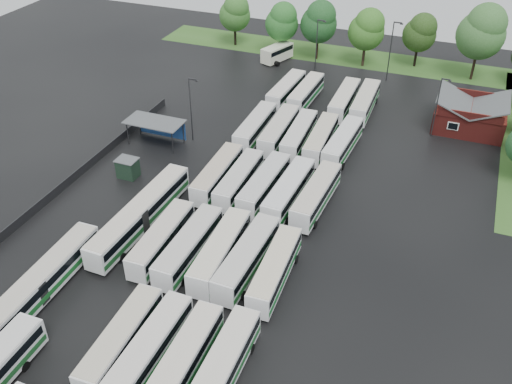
% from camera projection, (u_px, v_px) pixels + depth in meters
% --- Properties ---
extents(ground, '(160.00, 160.00, 0.00)m').
position_uv_depth(ground, '(197.00, 267.00, 60.28)').
color(ground, black).
rests_on(ground, ground).
extents(brick_building, '(10.07, 8.60, 5.39)m').
position_uv_depth(brick_building, '(469.00, 117.00, 84.69)').
color(brick_building, maroon).
rests_on(brick_building, ground).
extents(wash_shed, '(8.20, 4.20, 3.58)m').
position_uv_depth(wash_shed, '(156.00, 124.00, 80.66)').
color(wash_shed, '#2D2D30').
rests_on(wash_shed, ground).
extents(utility_hut, '(2.70, 2.20, 2.62)m').
position_uv_depth(utility_hut, '(128.00, 168.00, 74.09)').
color(utility_hut, black).
rests_on(utility_hut, ground).
extents(grass_strip_north, '(80.00, 10.00, 0.01)m').
position_uv_depth(grass_strip_north, '(357.00, 58.00, 109.29)').
color(grass_strip_north, '#335E20').
rests_on(grass_strip_north, ground).
extents(west_fence, '(0.10, 50.00, 1.20)m').
position_uv_depth(west_fence, '(69.00, 181.00, 72.79)').
color(west_fence, '#2D2D30').
rests_on(west_fence, ground).
extents(bus_r1c1, '(2.78, 11.43, 3.16)m').
position_uv_depth(bus_r1c1, '(121.00, 340.00, 49.96)').
color(bus_r1c1, white).
rests_on(bus_r1c1, ground).
extents(bus_r1c2, '(2.51, 11.51, 3.20)m').
position_uv_depth(bus_r1c2, '(150.00, 349.00, 49.12)').
color(bus_r1c2, white).
rests_on(bus_r1c2, ground).
extents(bus_r1c3, '(2.67, 11.60, 3.22)m').
position_uv_depth(bus_r1c3, '(184.00, 361.00, 48.03)').
color(bus_r1c3, white).
rests_on(bus_r1c3, ground).
extents(bus_r1c4, '(2.66, 11.73, 3.25)m').
position_uv_depth(bus_r1c4, '(222.00, 367.00, 47.44)').
color(bus_r1c4, white).
rests_on(bus_r1c4, ground).
extents(bus_r2c0, '(2.74, 11.53, 3.19)m').
position_uv_depth(bus_r2c0, '(162.00, 239.00, 61.39)').
color(bus_r2c0, white).
rests_on(bus_r2c0, ground).
extents(bus_r2c1, '(2.59, 11.86, 3.30)m').
position_uv_depth(bus_r2c1, '(189.00, 246.00, 60.31)').
color(bus_r2c1, white).
rests_on(bus_r2c1, ground).
extents(bus_r2c2, '(3.03, 12.08, 3.34)m').
position_uv_depth(bus_r2c2, '(220.00, 251.00, 59.60)').
color(bus_r2c2, white).
rests_on(bus_r2c2, ground).
extents(bus_r2c3, '(2.92, 12.10, 3.35)m').
position_uv_depth(bus_r2c3, '(247.00, 258.00, 58.75)').
color(bus_r2c3, white).
rests_on(bus_r2c3, ground).
extents(bus_r2c4, '(2.92, 11.54, 3.19)m').
position_uv_depth(bus_r2c4, '(275.00, 270.00, 57.39)').
color(bus_r2c4, white).
rests_on(bus_r2c4, ground).
extents(bus_r3c0, '(2.76, 11.71, 3.24)m').
position_uv_depth(bus_r3c0, '(218.00, 174.00, 72.03)').
color(bus_r3c0, white).
rests_on(bus_r3c0, ground).
extents(bus_r3c1, '(2.56, 11.39, 3.16)m').
position_uv_depth(bus_r3c1, '(239.00, 180.00, 71.01)').
color(bus_r3c1, white).
rests_on(bus_r3c1, ground).
extents(bus_r3c2, '(2.86, 11.86, 3.28)m').
position_uv_depth(bus_r3c2, '(264.00, 184.00, 70.05)').
color(bus_r3c2, white).
rests_on(bus_r3c2, ground).
extents(bus_r3c3, '(2.95, 12.11, 3.35)m').
position_uv_depth(bus_r3c3, '(289.00, 191.00, 68.83)').
color(bus_r3c3, white).
rests_on(bus_r3c3, ground).
extents(bus_r3c4, '(3.03, 11.97, 3.30)m').
position_uv_depth(bus_r3c4, '(316.00, 195.00, 68.08)').
color(bus_r3c4, white).
rests_on(bus_r3c4, ground).
extents(bus_r4c0, '(2.72, 11.84, 3.28)m').
position_uv_depth(bus_r4c0, '(255.00, 127.00, 82.35)').
color(bus_r4c0, white).
rests_on(bus_r4c0, ground).
extents(bus_r4c1, '(2.87, 12.07, 3.34)m').
position_uv_depth(bus_r4c1, '(279.00, 130.00, 81.43)').
color(bus_r4c1, white).
rests_on(bus_r4c1, ground).
extents(bus_r4c2, '(2.91, 11.56, 3.19)m').
position_uv_depth(bus_r4c2, '(299.00, 135.00, 80.49)').
color(bus_r4c2, white).
rests_on(bus_r4c2, ground).
extents(bus_r4c3, '(2.86, 11.55, 3.19)m').
position_uv_depth(bus_r4c3, '(321.00, 139.00, 79.56)').
color(bus_r4c3, white).
rests_on(bus_r4c3, ground).
extents(bus_r4c4, '(3.06, 11.90, 3.28)m').
position_uv_depth(bus_r4c4, '(343.00, 143.00, 78.55)').
color(bus_r4c4, white).
rests_on(bus_r4c4, ground).
extents(bus_r5c0, '(2.97, 11.79, 3.25)m').
position_uv_depth(bus_r5c0, '(286.00, 90.00, 92.81)').
color(bus_r5c0, white).
rests_on(bus_r5c0, ground).
extents(bus_r5c1, '(2.79, 11.54, 3.19)m').
position_uv_depth(bus_r5c1, '(306.00, 93.00, 92.09)').
color(bus_r5c1, white).
rests_on(bus_r5c1, ground).
extents(bus_r5c3, '(2.67, 11.82, 3.28)m').
position_uv_depth(bus_r5c3, '(344.00, 100.00, 89.81)').
color(bus_r5c3, white).
rests_on(bus_r5c3, ground).
extents(bus_r5c4, '(2.83, 12.09, 3.35)m').
position_uv_depth(bus_r5c4, '(365.00, 102.00, 89.07)').
color(bus_r5c4, white).
rests_on(bus_r5c4, ground).
extents(artic_bus_west_b, '(3.05, 18.11, 3.35)m').
position_uv_depth(artic_bus_west_b, '(140.00, 214.00, 64.89)').
color(artic_bus_west_b, white).
rests_on(artic_bus_west_b, ground).
extents(artic_bus_west_c, '(2.74, 17.12, 3.17)m').
position_uv_depth(artic_bus_west_c, '(40.00, 285.00, 55.58)').
color(artic_bus_west_c, white).
rests_on(artic_bus_west_c, ground).
extents(minibus, '(4.62, 7.15, 2.93)m').
position_uv_depth(minibus, '(277.00, 53.00, 107.13)').
color(minibus, white).
rests_on(minibus, ground).
extents(tree_north_0, '(6.15, 6.15, 10.19)m').
position_uv_depth(tree_north_0, '(235.00, 13.00, 111.26)').
color(tree_north_0, black).
rests_on(tree_north_0, ground).
extents(tree_north_1, '(6.25, 6.25, 10.35)m').
position_uv_depth(tree_north_1, '(282.00, 21.00, 106.61)').
color(tree_north_1, '#3D2B1A').
rests_on(tree_north_1, ground).
extents(tree_north_2, '(6.78, 6.78, 11.23)m').
position_uv_depth(tree_north_2, '(319.00, 21.00, 104.75)').
color(tree_north_2, black).
rests_on(tree_north_2, ground).
extents(tree_north_3, '(6.56, 6.56, 10.86)m').
position_uv_depth(tree_north_3, '(367.00, 29.00, 101.99)').
color(tree_north_3, '#33241A').
rests_on(tree_north_3, ground).
extents(tree_north_4, '(6.06, 6.06, 10.03)m').
position_uv_depth(tree_north_4, '(421.00, 32.00, 102.15)').
color(tree_north_4, black).
rests_on(tree_north_4, ground).
extents(tree_north_5, '(8.18, 8.18, 13.54)m').
position_uv_depth(tree_north_5, '(483.00, 31.00, 95.87)').
color(tree_north_5, black).
rests_on(tree_north_5, ground).
extents(lamp_post_ne, '(1.39, 0.27, 9.05)m').
position_uv_depth(lamp_post_ne, '(438.00, 103.00, 80.92)').
color(lamp_post_ne, '#2D2D30').
rests_on(lamp_post_ne, ground).
extents(lamp_post_nw, '(1.48, 0.29, 9.61)m').
position_uv_depth(lamp_post_nw, '(191.00, 105.00, 79.72)').
color(lamp_post_nw, '#2D2D30').
rests_on(lamp_post_nw, ground).
extents(lamp_post_back_w, '(1.53, 0.30, 9.94)m').
position_uv_depth(lamp_post_back_w, '(317.00, 43.00, 99.46)').
color(lamp_post_back_w, '#2D2D30').
rests_on(lamp_post_back_w, ground).
extents(lamp_post_back_e, '(1.61, 0.31, 10.47)m').
position_uv_depth(lamp_post_back_e, '(392.00, 47.00, 97.01)').
color(lamp_post_back_e, '#2D2D30').
rests_on(lamp_post_back_e, ground).
extents(puddle_2, '(7.33, 7.33, 0.01)m').
position_uv_depth(puddle_2, '(127.00, 242.00, 63.73)').
color(puddle_2, black).
rests_on(puddle_2, ground).
extents(puddle_3, '(4.71, 4.71, 0.01)m').
position_uv_depth(puddle_3, '(225.00, 268.00, 60.17)').
color(puddle_3, black).
rests_on(puddle_3, ground).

